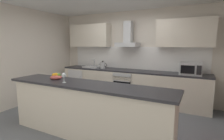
% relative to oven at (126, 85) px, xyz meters
% --- Properties ---
extents(ground, '(5.84, 4.67, 0.02)m').
position_rel_oven_xyz_m(ground, '(0.08, -1.49, -0.47)').
color(ground, slate).
extents(wall_back, '(5.84, 0.12, 2.60)m').
position_rel_oven_xyz_m(wall_back, '(0.08, 0.41, 0.84)').
color(wall_back, silver).
rests_on(wall_back, ground).
extents(wall_left, '(0.12, 4.67, 2.60)m').
position_rel_oven_xyz_m(wall_left, '(-2.40, -1.49, 0.84)').
color(wall_left, silver).
rests_on(wall_left, ground).
extents(backsplash_tile, '(4.12, 0.02, 0.66)m').
position_rel_oven_xyz_m(backsplash_tile, '(0.08, 0.33, 0.77)').
color(backsplash_tile, white).
extents(counter_back, '(4.26, 0.60, 0.90)m').
position_rel_oven_xyz_m(counter_back, '(0.08, 0.03, -0.01)').
color(counter_back, beige).
rests_on(counter_back, ground).
extents(counter_island, '(3.09, 0.64, 0.96)m').
position_rel_oven_xyz_m(counter_island, '(0.17, -2.19, 0.03)').
color(counter_island, beige).
rests_on(counter_island, ground).
extents(upper_cabinets, '(4.21, 0.32, 0.70)m').
position_rel_oven_xyz_m(upper_cabinets, '(0.08, 0.18, 1.45)').
color(upper_cabinets, beige).
extents(oven, '(0.60, 0.62, 0.80)m').
position_rel_oven_xyz_m(oven, '(0.00, 0.00, 0.00)').
color(oven, slate).
rests_on(oven, ground).
extents(refrigerator, '(0.58, 0.60, 0.85)m').
position_rel_oven_xyz_m(refrigerator, '(-1.62, -0.00, -0.03)').
color(refrigerator, white).
rests_on(refrigerator, ground).
extents(microwave, '(0.50, 0.38, 0.30)m').
position_rel_oven_xyz_m(microwave, '(1.70, -0.03, 0.59)').
color(microwave, '#B7BABC').
rests_on(microwave, counter_back).
extents(sink, '(0.50, 0.40, 0.26)m').
position_rel_oven_xyz_m(sink, '(-1.15, 0.01, 0.47)').
color(sink, silver).
rests_on(sink, counter_back).
extents(kettle, '(0.29, 0.15, 0.24)m').
position_rel_oven_xyz_m(kettle, '(-0.74, -0.03, 0.55)').
color(kettle, '#B7BABC').
rests_on(kettle, counter_back).
extents(range_hood, '(0.62, 0.45, 0.72)m').
position_rel_oven_xyz_m(range_hood, '(-0.00, 0.13, 1.33)').
color(range_hood, '#B7BABC').
extents(wine_glass, '(0.08, 0.08, 0.18)m').
position_rel_oven_xyz_m(wine_glass, '(-0.21, -2.30, 0.63)').
color(wine_glass, silver).
rests_on(wine_glass, counter_island).
extents(fruit_bowl, '(0.22, 0.22, 0.13)m').
position_rel_oven_xyz_m(fruit_bowl, '(-0.56, -2.14, 0.55)').
color(fruit_bowl, '#B24C47').
rests_on(fruit_bowl, counter_island).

